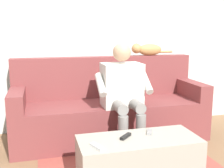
{
  "coord_description": "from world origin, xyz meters",
  "views": [
    {
      "loc": [
        0.77,
        2.9,
        1.24
      ],
      "look_at": [
        0.0,
        -0.02,
        0.66
      ],
      "focal_mm": 44.54,
      "sensor_mm": 36.0,
      "label": 1
    }
  ],
  "objects": [
    {
      "name": "person_solo_seated",
      "position": [
        -0.07,
        0.19,
        0.64
      ],
      "size": [
        0.57,
        0.55,
        1.12
      ],
      "color": "beige",
      "rests_on": "ground"
    },
    {
      "name": "back_wall",
      "position": [
        0.0,
        -0.59,
        1.36
      ],
      "size": [
        5.12,
        0.06,
        2.72
      ],
      "primitive_type": "cube",
      "color": "silver",
      "rests_on": "ground"
    },
    {
      "name": "couch",
      "position": [
        0.0,
        -0.13,
        0.32
      ],
      "size": [
        2.18,
        0.72,
        0.94
      ],
      "color": "brown",
      "rests_on": "ground"
    },
    {
      "name": "ground_plane",
      "position": [
        0.0,
        0.6,
        0.0
      ],
      "size": [
        8.0,
        8.0,
        0.0
      ],
      "primitive_type": "plane",
      "color": "#846042"
    },
    {
      "name": "remote_white",
      "position": [
        0.38,
        0.96,
        0.37
      ],
      "size": [
        0.09,
        0.15,
        0.02
      ],
      "primitive_type": "cube",
      "rotation": [
        0.0,
        0.0,
        1.95
      ],
      "color": "white",
      "rests_on": "coffee_table"
    },
    {
      "name": "coffee_table",
      "position": [
        0.0,
        0.86,
        0.18
      ],
      "size": [
        1.01,
        0.44,
        0.36
      ],
      "color": "#A89E8E",
      "rests_on": "ground"
    },
    {
      "name": "cat_on_backrest",
      "position": [
        -0.54,
        -0.36,
        1.01
      ],
      "size": [
        0.54,
        0.12,
        0.16
      ],
      "color": "#B7844C",
      "rests_on": "couch"
    },
    {
      "name": "remote_black",
      "position": [
        0.1,
        0.82,
        0.38
      ],
      "size": [
        0.12,
        0.12,
        0.02
      ],
      "primitive_type": "cube",
      "rotation": [
        0.0,
        0.0,
        3.9
      ],
      "color": "black",
      "rests_on": "coffee_table"
    },
    {
      "name": "remote_gray",
      "position": [
        -0.13,
        0.77,
        0.37
      ],
      "size": [
        0.09,
        0.12,
        0.02
      ],
      "primitive_type": "cube",
      "rotation": [
        0.0,
        0.0,
        4.27
      ],
      "color": "gray",
      "rests_on": "coffee_table"
    }
  ]
}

